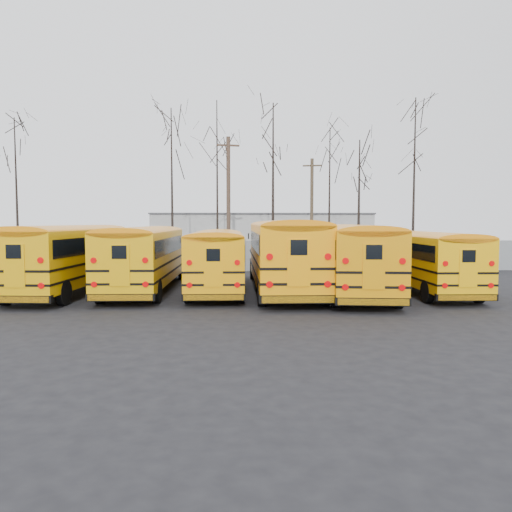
{
  "coord_description": "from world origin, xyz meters",
  "views": [
    {
      "loc": [
        -0.46,
        -20.61,
        3.22
      ],
      "look_at": [
        0.41,
        3.15,
        1.6
      ],
      "focal_mm": 35.0,
      "sensor_mm": 36.0,
      "label": 1
    }
  ],
  "objects_px": {
    "utility_pole_left": "(228,199)",
    "bus_a": "(71,253)",
    "bus_b": "(145,253)",
    "bus_e": "(355,253)",
    "bus_c": "(217,255)",
    "bus_d": "(284,249)",
    "utility_pole_right": "(312,210)",
    "bus_f": "(424,256)"
  },
  "relations": [
    {
      "from": "bus_d",
      "to": "bus_f",
      "type": "relative_size",
      "value": 1.19
    },
    {
      "from": "utility_pole_left",
      "to": "bus_c",
      "type": "bearing_deg",
      "value": -101.36
    },
    {
      "from": "bus_c",
      "to": "bus_f",
      "type": "distance_m",
      "value": 9.56
    },
    {
      "from": "bus_b",
      "to": "utility_pole_right",
      "type": "xyz_separation_m",
      "value": [
        10.07,
        15.56,
        2.38
      ]
    },
    {
      "from": "bus_d",
      "to": "bus_e",
      "type": "bearing_deg",
      "value": -14.84
    },
    {
      "from": "utility_pole_right",
      "to": "bus_a",
      "type": "bearing_deg",
      "value": -117.63
    },
    {
      "from": "bus_a",
      "to": "bus_b",
      "type": "relative_size",
      "value": 1.03
    },
    {
      "from": "bus_b",
      "to": "utility_pole_right",
      "type": "bearing_deg",
      "value": 57.38
    },
    {
      "from": "bus_a",
      "to": "bus_f",
      "type": "relative_size",
      "value": 1.12
    },
    {
      "from": "bus_c",
      "to": "utility_pole_right",
      "type": "height_order",
      "value": "utility_pole_right"
    },
    {
      "from": "bus_c",
      "to": "bus_d",
      "type": "xyz_separation_m",
      "value": [
        3.07,
        -0.3,
        0.28
      ]
    },
    {
      "from": "bus_b",
      "to": "bus_c",
      "type": "bearing_deg",
      "value": -2.78
    },
    {
      "from": "bus_b",
      "to": "utility_pole_right",
      "type": "distance_m",
      "value": 18.69
    },
    {
      "from": "bus_b",
      "to": "bus_e",
      "type": "bearing_deg",
      "value": -7.35
    },
    {
      "from": "bus_b",
      "to": "bus_e",
      "type": "height_order",
      "value": "bus_e"
    },
    {
      "from": "bus_a",
      "to": "bus_e",
      "type": "height_order",
      "value": "bus_e"
    },
    {
      "from": "bus_a",
      "to": "bus_f",
      "type": "height_order",
      "value": "bus_a"
    },
    {
      "from": "bus_e",
      "to": "utility_pole_left",
      "type": "distance_m",
      "value": 17.42
    },
    {
      "from": "bus_c",
      "to": "utility_pole_right",
      "type": "distance_m",
      "value": 17.29
    },
    {
      "from": "bus_a",
      "to": "bus_e",
      "type": "xyz_separation_m",
      "value": [
        12.82,
        -1.0,
        0.02
      ]
    },
    {
      "from": "bus_b",
      "to": "bus_d",
      "type": "relative_size",
      "value": 0.91
    },
    {
      "from": "bus_d",
      "to": "utility_pole_left",
      "type": "relative_size",
      "value": 1.25
    },
    {
      "from": "bus_b",
      "to": "utility_pole_left",
      "type": "bearing_deg",
      "value": 76.61
    },
    {
      "from": "bus_f",
      "to": "utility_pole_right",
      "type": "bearing_deg",
      "value": 100.45
    },
    {
      "from": "bus_e",
      "to": "bus_f",
      "type": "bearing_deg",
      "value": 16.92
    },
    {
      "from": "bus_e",
      "to": "utility_pole_left",
      "type": "height_order",
      "value": "utility_pole_left"
    },
    {
      "from": "bus_a",
      "to": "bus_c",
      "type": "relative_size",
      "value": 1.09
    },
    {
      "from": "bus_c",
      "to": "bus_f",
      "type": "height_order",
      "value": "bus_c"
    },
    {
      "from": "bus_a",
      "to": "bus_b",
      "type": "xyz_separation_m",
      "value": [
        3.3,
        0.27,
        -0.04
      ]
    },
    {
      "from": "bus_d",
      "to": "bus_c",
      "type": "bearing_deg",
      "value": 174.09
    },
    {
      "from": "bus_f",
      "to": "utility_pole_left",
      "type": "distance_m",
      "value": 18.31
    },
    {
      "from": "bus_c",
      "to": "utility_pole_left",
      "type": "distance_m",
      "value": 15.34
    },
    {
      "from": "bus_b",
      "to": "bus_f",
      "type": "bearing_deg",
      "value": -2.47
    },
    {
      "from": "bus_b",
      "to": "bus_a",
      "type": "bearing_deg",
      "value": -174.96
    },
    {
      "from": "bus_a",
      "to": "bus_c",
      "type": "height_order",
      "value": "bus_a"
    },
    {
      "from": "bus_c",
      "to": "utility_pole_left",
      "type": "relative_size",
      "value": 1.08
    },
    {
      "from": "bus_d",
      "to": "bus_f",
      "type": "distance_m",
      "value": 6.49
    },
    {
      "from": "utility_pole_left",
      "to": "bus_a",
      "type": "bearing_deg",
      "value": -124.99
    },
    {
      "from": "bus_a",
      "to": "utility_pole_left",
      "type": "distance_m",
      "value": 16.88
    },
    {
      "from": "bus_c",
      "to": "bus_d",
      "type": "bearing_deg",
      "value": -6.2
    },
    {
      "from": "bus_a",
      "to": "utility_pole_right",
      "type": "distance_m",
      "value": 20.86
    },
    {
      "from": "bus_f",
      "to": "bus_a",
      "type": "bearing_deg",
      "value": 179.31
    }
  ]
}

